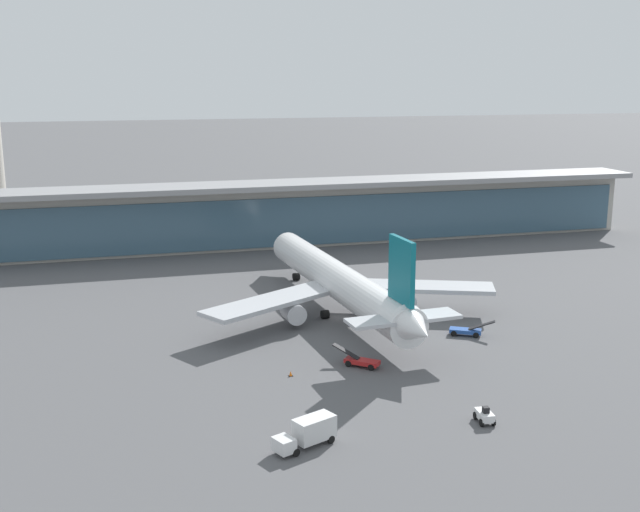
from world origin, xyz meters
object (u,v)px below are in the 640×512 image
at_px(service_truck_under_wing_red, 361,361).
at_px(airliner_on_stand, 340,282).
at_px(service_truck_mid_apron_white, 308,432).
at_px(service_truck_by_tail_blue, 467,331).
at_px(safety_cone_alpha, 291,374).
at_px(service_truck_near_nose_white, 485,415).

bearing_deg(service_truck_under_wing_red, airliner_on_stand, 80.07).
xyz_separation_m(service_truck_under_wing_red, service_truck_mid_apron_white, (-12.87, -21.09, 0.88)).
bearing_deg(service_truck_mid_apron_white, service_truck_by_tail_blue, 41.78).
bearing_deg(service_truck_under_wing_red, safety_cone_alpha, -175.13).
xyz_separation_m(service_truck_near_nose_white, service_truck_under_wing_red, (-8.24, 20.74, -0.07)).
bearing_deg(service_truck_by_tail_blue, safety_cone_alpha, -163.24).
relative_size(airliner_on_stand, safety_cone_alpha, 94.17).
height_order(service_truck_near_nose_white, service_truck_by_tail_blue, service_truck_by_tail_blue).
distance_m(airliner_on_stand, service_truck_by_tail_blue, 22.92).
relative_size(airliner_on_stand, service_truck_under_wing_red, 10.98).
height_order(service_truck_under_wing_red, service_truck_by_tail_blue, same).
relative_size(service_truck_mid_apron_white, safety_cone_alpha, 10.87).
height_order(service_truck_under_wing_red, safety_cone_alpha, service_truck_under_wing_red).
bearing_deg(service_truck_under_wing_red, service_truck_by_tail_blue, 22.34).
bearing_deg(airliner_on_stand, service_truck_under_wing_red, -99.93).
distance_m(airliner_on_stand, service_truck_near_nose_white, 45.41).
bearing_deg(airliner_on_stand, service_truck_mid_apron_white, -110.68).
xyz_separation_m(service_truck_under_wing_red, service_truck_by_tail_blue, (19.88, 8.17, 0.00)).
xyz_separation_m(airliner_on_stand, safety_cone_alpha, (-14.35, -25.12, -5.21)).
bearing_deg(service_truck_mid_apron_white, service_truck_under_wing_red, 58.61).
bearing_deg(airliner_on_stand, safety_cone_alpha, -119.74).
xyz_separation_m(service_truck_mid_apron_white, safety_cone_alpha, (2.77, 20.23, -1.37)).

